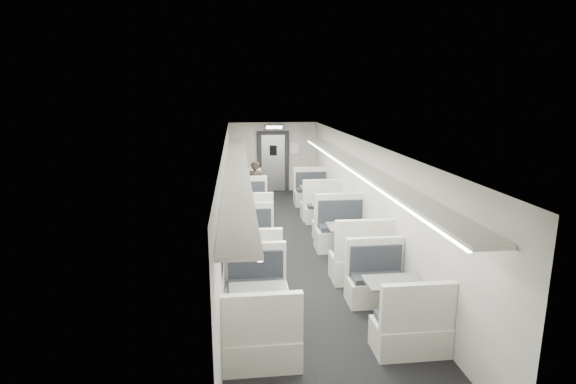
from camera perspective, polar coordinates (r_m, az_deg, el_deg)
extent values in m
cube|color=black|center=(10.15, 0.95, -7.50)|extent=(3.00, 12.00, 0.12)
cube|color=white|center=(9.58, 1.00, 6.79)|extent=(3.00, 12.00, 0.12)
cube|color=silver|center=(15.72, -1.94, 4.48)|extent=(3.00, 0.12, 2.40)
cube|color=silver|center=(4.25, 12.43, -19.52)|extent=(3.00, 0.12, 2.40)
cube|color=silver|center=(9.71, -8.19, -0.80)|extent=(0.12, 12.00, 2.40)
cube|color=silver|center=(10.11, 9.77, -0.32)|extent=(0.12, 12.00, 2.40)
cube|color=silver|center=(12.65, -5.21, -2.16)|extent=(1.00, 0.56, 0.42)
cube|color=black|center=(12.61, -5.23, -0.99)|extent=(0.89, 0.44, 0.09)
cube|color=silver|center=(12.32, -5.23, 0.03)|extent=(1.00, 0.11, 0.66)
cube|color=silver|center=(14.07, -5.37, -0.63)|extent=(1.00, 0.56, 0.42)
cube|color=black|center=(13.99, -5.38, 0.37)|extent=(0.89, 0.44, 0.09)
cube|color=silver|center=(14.16, -5.43, 1.69)|extent=(1.00, 0.11, 0.66)
cylinder|color=silver|center=(13.33, -5.30, -0.89)|extent=(0.09, 0.09, 0.65)
cylinder|color=silver|center=(13.41, -5.27, -2.18)|extent=(0.34, 0.34, 0.03)
cube|color=slate|center=(13.25, -5.33, 0.64)|extent=(0.83, 0.57, 0.04)
cube|color=silver|center=(10.66, -4.91, -4.89)|extent=(1.10, 0.61, 0.47)
cube|color=black|center=(10.61, -4.95, -3.38)|extent=(0.97, 0.49, 0.10)
cube|color=silver|center=(10.28, -4.94, -2.10)|extent=(1.10, 0.12, 0.72)
cube|color=silver|center=(12.21, -5.15, -2.61)|extent=(1.10, 0.61, 0.47)
cube|color=black|center=(12.10, -5.17, -1.35)|extent=(0.97, 0.49, 0.10)
cube|color=silver|center=(12.28, -5.24, 0.34)|extent=(1.10, 0.12, 0.72)
cylinder|color=silver|center=(11.40, -5.05, -3.08)|extent=(0.10, 0.10, 0.71)
cylinder|color=silver|center=(11.49, -5.02, -4.71)|extent=(0.37, 0.37, 0.03)
cube|color=slate|center=(11.29, -5.09, -1.13)|extent=(0.91, 0.62, 0.04)
cube|color=silver|center=(8.35, -4.37, -10.10)|extent=(1.01, 0.56, 0.43)
cube|color=black|center=(8.28, -4.41, -8.35)|extent=(0.90, 0.45, 0.10)
cube|color=silver|center=(7.96, -4.37, -7.03)|extent=(1.01, 0.11, 0.67)
cube|color=silver|center=(9.74, -4.73, -6.71)|extent=(1.01, 0.56, 0.43)
cube|color=black|center=(9.63, -4.75, -5.30)|extent=(0.90, 0.45, 0.10)
cube|color=silver|center=(9.77, -4.83, -3.27)|extent=(1.01, 0.11, 0.67)
cylinder|color=silver|center=(9.00, -4.58, -7.60)|extent=(0.10, 0.10, 0.66)
cylinder|color=silver|center=(9.11, -4.54, -9.46)|extent=(0.34, 0.34, 0.03)
cube|color=slate|center=(8.88, -4.62, -5.37)|extent=(0.84, 0.57, 0.04)
cube|color=silver|center=(6.10, -3.34, -19.33)|extent=(0.99, 0.55, 0.42)
cube|color=black|center=(6.00, -3.39, -17.09)|extent=(0.88, 0.44, 0.09)
cube|color=silver|center=(5.66, -3.29, -15.77)|extent=(0.99, 0.11, 0.66)
cube|color=silver|center=(7.39, -4.02, -13.31)|extent=(0.99, 0.55, 0.42)
cube|color=black|center=(7.25, -4.04, -11.58)|extent=(0.88, 0.44, 0.09)
cube|color=silver|center=(7.35, -4.16, -8.84)|extent=(0.99, 0.11, 0.66)
cylinder|color=silver|center=(6.68, -3.73, -15.19)|extent=(0.09, 0.09, 0.65)
cylinder|color=silver|center=(6.83, -3.69, -17.48)|extent=(0.34, 0.34, 0.03)
cube|color=slate|center=(6.52, -3.78, -12.38)|extent=(0.83, 0.56, 0.04)
cube|color=silver|center=(12.41, 4.13, -2.39)|extent=(1.05, 0.58, 0.44)
cube|color=black|center=(12.37, 4.12, -1.14)|extent=(0.93, 0.46, 0.10)
cube|color=silver|center=(12.07, 4.36, -0.04)|extent=(1.05, 0.12, 0.69)
cube|color=silver|center=(13.88, 2.95, -0.74)|extent=(1.05, 0.58, 0.44)
cube|color=black|center=(13.79, 2.99, 0.33)|extent=(0.93, 0.46, 0.10)
cube|color=silver|center=(13.96, 2.84, 1.73)|extent=(1.05, 0.12, 0.69)
cylinder|color=silver|center=(13.11, 3.52, -1.02)|extent=(0.10, 0.10, 0.68)
cylinder|color=silver|center=(13.19, 3.50, -2.39)|extent=(0.36, 0.36, 0.03)
cube|color=slate|center=(13.03, 3.54, 0.61)|extent=(0.87, 0.59, 0.04)
cube|color=silver|center=(10.78, 5.84, -4.86)|extent=(0.97, 0.54, 0.41)
cube|color=black|center=(10.73, 5.84, -3.54)|extent=(0.86, 0.43, 0.09)
cube|color=silver|center=(10.45, 6.13, -2.43)|extent=(0.97, 0.11, 0.64)
cube|color=silver|center=(12.12, 4.40, -2.85)|extent=(0.97, 0.54, 0.41)
cube|color=black|center=(12.02, 4.45, -1.73)|extent=(0.86, 0.43, 0.09)
cube|color=silver|center=(12.17, 4.27, -0.22)|extent=(0.97, 0.11, 0.64)
cylinder|color=silver|center=(11.41, 5.09, -3.27)|extent=(0.09, 0.09, 0.63)
cylinder|color=silver|center=(11.50, 5.06, -4.71)|extent=(0.33, 0.33, 0.03)
cube|color=slate|center=(11.32, 5.12, -1.55)|extent=(0.80, 0.55, 0.04)
cube|color=silver|center=(8.59, 9.29, -9.40)|extent=(1.13, 0.63, 0.48)
cube|color=black|center=(8.51, 9.30, -7.50)|extent=(1.00, 0.50, 0.11)
cube|color=silver|center=(8.17, 9.88, -6.02)|extent=(1.13, 0.13, 0.74)
cube|color=silver|center=(10.09, 6.73, -5.92)|extent=(1.13, 0.63, 0.48)
cube|color=black|center=(9.97, 6.82, -4.39)|extent=(1.00, 0.50, 0.11)
cube|color=silver|center=(10.13, 6.53, -2.23)|extent=(1.13, 0.13, 0.74)
cylinder|color=silver|center=(9.29, 7.93, -6.79)|extent=(0.11, 0.11, 0.73)
cylinder|color=silver|center=(9.41, 7.86, -8.80)|extent=(0.38, 0.38, 0.03)
cube|color=slate|center=(9.16, 8.00, -4.37)|extent=(0.94, 0.64, 0.04)
cube|color=silver|center=(6.57, 15.17, -17.30)|extent=(0.98, 0.55, 0.42)
cube|color=black|center=(6.47, 15.21, -15.22)|extent=(0.87, 0.44, 0.09)
cube|color=silver|center=(6.16, 16.16, -13.88)|extent=(0.98, 0.11, 0.65)
cube|color=silver|center=(7.78, 11.19, -12.16)|extent=(0.98, 0.55, 0.42)
cube|color=black|center=(7.65, 11.34, -10.51)|extent=(0.87, 0.44, 0.09)
cube|color=silver|center=(7.75, 10.91, -7.97)|extent=(0.98, 0.11, 0.65)
cylinder|color=silver|center=(7.11, 13.04, -13.72)|extent=(0.09, 0.09, 0.64)
cylinder|color=silver|center=(7.25, 12.91, -15.90)|extent=(0.33, 0.33, 0.03)
cube|color=slate|center=(6.96, 13.18, -11.09)|extent=(0.82, 0.56, 0.04)
imported|color=black|center=(13.15, -4.17, 0.77)|extent=(0.63, 0.52, 1.47)
cube|color=black|center=(13.02, -7.53, 3.33)|extent=(0.02, 1.18, 0.84)
cube|color=black|center=(10.85, -7.68, 1.45)|extent=(0.02, 1.18, 0.84)
cube|color=black|center=(8.70, -7.91, -1.36)|extent=(0.02, 1.18, 0.84)
cube|color=black|center=(6.59, -8.28, -5.98)|extent=(0.02, 1.18, 0.84)
cube|color=silver|center=(9.27, -6.52, 3.15)|extent=(0.46, 10.40, 0.05)
cube|color=white|center=(9.28, -5.28, 2.87)|extent=(0.05, 10.20, 0.04)
cube|color=silver|center=(9.61, 8.71, 3.42)|extent=(0.46, 10.40, 0.05)
cube|color=white|center=(9.56, 7.54, 3.11)|extent=(0.05, 10.20, 0.04)
cube|color=black|center=(15.62, -1.90, 3.88)|extent=(1.10, 0.10, 2.10)
cube|color=silver|center=(15.60, -1.89, 3.68)|extent=(0.80, 0.05, 1.95)
cube|color=black|center=(15.49, -1.89, 5.30)|extent=(0.25, 0.02, 0.35)
cube|color=black|center=(14.99, -1.78, 8.24)|extent=(0.62, 0.10, 0.16)
cube|color=white|center=(14.93, -1.76, 8.22)|extent=(0.54, 0.02, 0.10)
cube|color=white|center=(15.62, 0.85, 5.55)|extent=(0.32, 0.02, 0.40)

